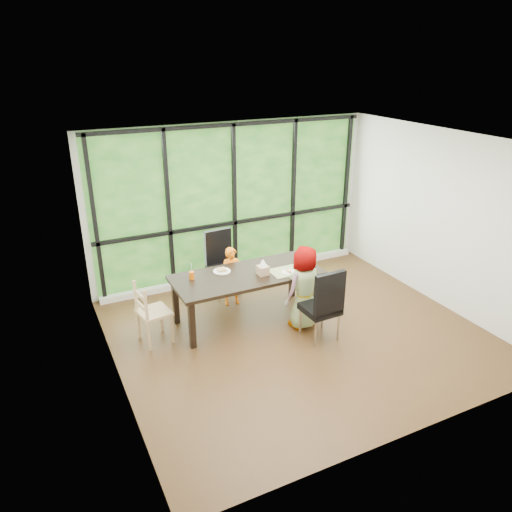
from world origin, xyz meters
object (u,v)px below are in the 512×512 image
plate_near (288,272)px  child_toddler (232,276)px  child_older (303,288)px  orange_cup (192,275)px  chair_interior_leather (320,304)px  chair_window_leather (224,265)px  chair_end_beech (154,312)px  white_mug (306,258)px  tissue_box (263,270)px  dining_table (247,297)px  green_cup (309,265)px  plate_far (222,271)px

plate_near → child_toddler: bearing=125.5°
child_older → orange_cup: size_ratio=10.79×
chair_interior_leather → chair_window_leather: bearing=-70.9°
chair_end_beech → white_mug: chair_end_beech is taller
chair_end_beech → orange_cup: size_ratio=7.84×
tissue_box → dining_table: bearing=149.4°
child_older → plate_near: child_older is taller
dining_table → plate_near: bearing=-22.3°
child_toddler → orange_cup: size_ratio=8.28×
child_toddler → green_cup: (0.90, -0.81, 0.33)m
chair_window_leather → child_older: bearing=-69.8°
green_cup → tissue_box: (-0.70, 0.13, 0.01)m
child_older → plate_far: bearing=-52.2°
child_older → white_mug: size_ratio=16.89×
chair_interior_leather → orange_cup: size_ratio=9.41×
green_cup → child_toddler: bearing=138.2°
child_toddler → plate_far: (-0.30, -0.34, 0.28)m
plate_far → tissue_box: 0.61m
chair_end_beech → green_cup: (2.30, -0.27, 0.36)m
chair_end_beech → child_toddler: child_toddler is taller
dining_table → child_older: size_ratio=1.75×
dining_table → chair_interior_leather: bearing=-53.1°
plate_near → green_cup: (0.34, -0.02, 0.05)m
chair_window_leather → tissue_box: size_ratio=7.04×
child_older → plate_near: 0.33m
plate_far → orange_cup: bearing=-174.8°
white_mug → tissue_box: bearing=-169.4°
dining_table → tissue_box: 0.50m
child_older → chair_window_leather: bearing=-79.4°
chair_window_leather → orange_cup: size_ratio=9.41×
child_toddler → tissue_box: child_toddler is taller
chair_interior_leather → white_mug: chair_interior_leather is taller
chair_end_beech → white_mug: (2.41, 0.02, 0.34)m
chair_window_leather → white_mug: (1.02, -0.86, 0.25)m
plate_far → plate_near: (0.86, -0.45, -0.00)m
chair_window_leather → tissue_box: 1.07m
child_toddler → child_older: 1.27m
child_toddler → tissue_box: size_ratio=6.19×
plate_far → tissue_box: tissue_box is taller
chair_window_leather → chair_interior_leather: bearing=-73.3°
chair_window_leather → tissue_box: chair_window_leather is taller
chair_window_leather → white_mug: 1.36m
plate_near → dining_table: bearing=157.7°
chair_window_leather → plate_far: bearing=-118.2°
chair_interior_leather → child_toddler: (-0.69, 1.47, -0.07)m
chair_interior_leather → chair_end_beech: (-2.08, 0.93, -0.09)m
dining_table → plate_far: (-0.30, 0.22, 0.38)m
chair_window_leather → chair_interior_leather: size_ratio=1.00×
chair_window_leather → child_older: 1.55m
child_toddler → plate_far: size_ratio=3.70×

